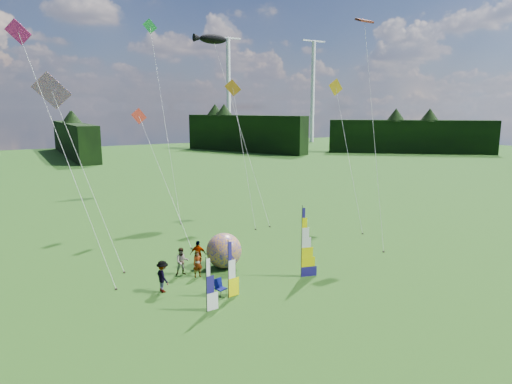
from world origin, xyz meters
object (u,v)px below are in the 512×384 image
bol_inflatable (224,251)px  spectator_a (198,264)px  spectator_c (163,276)px  spectator_d (198,254)px  side_banner_far (206,286)px  side_banner_left (228,270)px  feather_banner_main (302,243)px  kite_whale (239,116)px  camp_chair (221,288)px  spectator_b (182,261)px

bol_inflatable → spectator_a: (-2.19, -0.72, -0.33)m
spectator_c → spectator_d: 4.35m
bol_inflatable → spectator_c: bearing=-158.1°
side_banner_far → side_banner_left: bearing=25.9°
spectator_c → spectator_d: (3.36, 2.76, -0.01)m
feather_banner_main → kite_whale: (4.79, 17.75, 7.48)m
bol_inflatable → kite_whale: size_ratio=0.12×
kite_whale → spectator_d: bearing=-116.7°
spectator_c → camp_chair: (2.70, -2.20, -0.44)m
feather_banner_main → spectator_d: (-5.02, 4.81, -1.32)m
spectator_a → spectator_b: size_ratio=0.95×
spectator_b → side_banner_far: bearing=-86.5°
spectator_a → kite_whale: kite_whale is taller
spectator_c → spectator_d: size_ratio=1.01×
spectator_a → spectator_c: 2.96m
side_banner_left → side_banner_far: 2.09m
side_banner_far → bol_inflatable: 6.77m
side_banner_left → bol_inflatable: size_ratio=1.38×
spectator_a → spectator_c: bearing=-154.4°
spectator_b → spectator_d: size_ratio=0.96×
bol_inflatable → camp_chair: size_ratio=2.36×
side_banner_left → feather_banner_main: bearing=-2.2°
spectator_b → feather_banner_main: bearing=-21.4°
side_banner_left → spectator_a: size_ratio=1.92×
side_banner_left → spectator_c: side_banner_left is taller
feather_banner_main → spectator_c: bearing=179.5°
spectator_b → spectator_d: (1.41, 0.71, 0.04)m
side_banner_left → side_banner_far: side_banner_left is taller
spectator_c → spectator_a: bearing=-70.5°
spectator_a → side_banner_far: bearing=-106.2°
spectator_b → spectator_d: bearing=37.7°
bol_inflatable → spectator_c: (-4.88, -1.96, -0.24)m
spectator_b → spectator_a: bearing=-36.4°
spectator_b → kite_whale: size_ratio=0.09×
bol_inflatable → kite_whale: kite_whale is taller
feather_banner_main → spectator_c: 8.72m
spectator_c → spectator_b: bearing=-48.7°
spectator_a → spectator_d: spectator_d is taller
spectator_a → spectator_d: bearing=67.2°
spectator_d → side_banner_far: bearing=107.1°
side_banner_far → bol_inflatable: bearing=52.2°
feather_banner_main → spectator_a: bearing=163.2°
feather_banner_main → bol_inflatable: (-3.49, 4.01, -1.07)m
camp_chair → spectator_d: bearing=67.0°
spectator_b → camp_chair: (0.75, -4.25, -0.40)m
spectator_b → side_banner_left: bearing=-66.6°
side_banner_left → kite_whale: 22.50m
spectator_c → camp_chair: size_ratio=1.88×
kite_whale → spectator_c: bearing=-119.5°
spectator_a → side_banner_left: bearing=-85.0°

